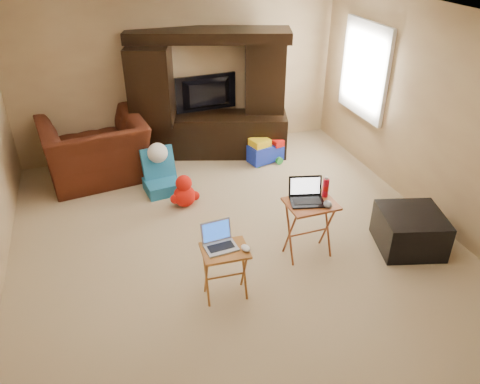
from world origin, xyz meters
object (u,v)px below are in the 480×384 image
object	(u,v)px
television	(208,95)
mouse_right	(328,204)
entertainment_center	(210,95)
recliner	(95,151)
tray_table_right	(309,229)
mouse_left	(246,248)
water_bottle	(326,188)
laptop_right	(308,193)
tray_table_left	(225,273)
plush_toy	(184,191)
push_toy	(265,150)
laptop_left	(221,238)
ottoman	(410,230)
child_rocker	(161,173)

from	to	relation	value
television	mouse_right	bearing A→B (deg)	94.74
entertainment_center	recliner	size ratio (longest dim) A/B	1.72
tray_table_right	mouse_left	world-z (taller)	tray_table_right
mouse_left	water_bottle	distance (m)	1.21
recliner	mouse_left	size ratio (longest dim) A/B	11.74
tray_table_right	mouse_right	world-z (taller)	mouse_right
tray_table_right	laptop_right	xyz separation A→B (m)	(-0.04, 0.02, 0.46)
tray_table_left	plush_toy	bearing A→B (deg)	93.56
recliner	tray_table_right	size ratio (longest dim) A/B	2.02
television	recliner	bearing A→B (deg)	11.53
push_toy	plush_toy	bearing A→B (deg)	-163.72
television	push_toy	world-z (taller)	television
laptop_left	mouse_right	bearing A→B (deg)	4.39
recliner	ottoman	size ratio (longest dim) A/B	2.01
laptop_left	laptop_right	distance (m)	1.11
tray_table_left	push_toy	bearing A→B (deg)	64.53
mouse_left	mouse_right	world-z (taller)	mouse_right
ottoman	mouse_left	world-z (taller)	mouse_left
laptop_left	tray_table_left	bearing A→B (deg)	-50.15
tray_table_left	recliner	bearing A→B (deg)	112.61
laptop_left	plush_toy	bearing A→B (deg)	84.46
tray_table_right	laptop_left	xyz separation A→B (m)	(-1.09, -0.33, 0.36)
child_rocker	ottoman	distance (m)	3.26
child_rocker	tray_table_left	bearing A→B (deg)	-91.04
television	ottoman	distance (m)	3.65
laptop_right	mouse_left	xyz separation A→B (m)	(-0.84, -0.45, -0.20)
entertainment_center	ottoman	size ratio (longest dim) A/B	3.44
tray_table_left	laptop_left	distance (m)	0.41
recliner	ottoman	bearing A→B (deg)	131.50
tray_table_left	water_bottle	size ratio (longest dim) A/B	2.75
ottoman	water_bottle	distance (m)	1.16
push_toy	tray_table_right	distance (m)	2.35
television	laptop_left	world-z (taller)	television
ottoman	laptop_right	xyz separation A→B (m)	(-1.20, 0.25, 0.58)
tray_table_right	ottoman	bearing A→B (deg)	-12.58
ottoman	tray_table_right	xyz separation A→B (m)	(-1.16, 0.23, 0.12)
television	child_rocker	distance (m)	1.63
mouse_left	plush_toy	bearing A→B (deg)	96.16
tray_table_left	mouse_left	xyz separation A→B (m)	(0.18, -0.07, 0.31)
laptop_right	mouse_right	xyz separation A→B (m)	(0.17, -0.14, -0.09)
tray_table_right	tray_table_left	bearing A→B (deg)	-162.91
tray_table_right	laptop_right	bearing A→B (deg)	152.05
push_toy	child_rocker	bearing A→B (deg)	179.49
entertainment_center	laptop_right	world-z (taller)	entertainment_center
laptop_right	child_rocker	bearing A→B (deg)	137.65
ottoman	mouse_left	size ratio (longest dim) A/B	5.85
tray_table_left	mouse_right	world-z (taller)	mouse_right
recliner	laptop_right	xyz separation A→B (m)	(2.06, -2.54, 0.35)
laptop_right	entertainment_center	bearing A→B (deg)	109.31
child_rocker	water_bottle	bearing A→B (deg)	-57.50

